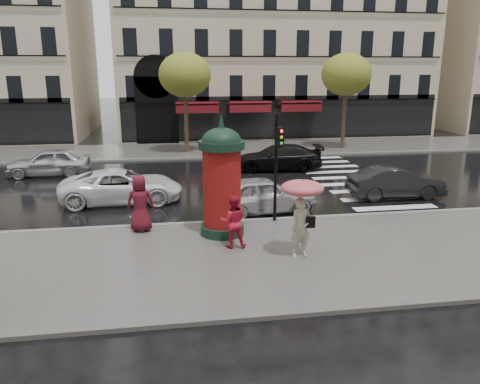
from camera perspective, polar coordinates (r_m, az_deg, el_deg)
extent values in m
plane|color=black|center=(14.96, 4.51, -7.35)|extent=(160.00, 160.00, 0.00)
cube|color=#474744|center=(14.49, 4.98, -7.87)|extent=(90.00, 7.00, 0.12)
cube|color=#474744|center=(33.09, -3.06, 5.18)|extent=(90.00, 6.00, 0.12)
cube|color=slate|center=(17.68, 2.29, -3.51)|extent=(90.00, 0.25, 0.14)
cube|color=slate|center=(30.15, -2.48, 4.25)|extent=(90.00, 0.25, 0.14)
cube|color=silver|center=(25.48, 12.74, 1.75)|extent=(3.60, 11.75, 0.01)
cube|color=#B7A88C|center=(44.64, 3.39, 20.51)|extent=(26.00, 14.00, 20.00)
cylinder|color=#38281C|center=(31.62, -6.59, 9.30)|extent=(0.28, 0.28, 5.20)
ellipsoid|color=#4E641F|center=(31.48, -6.74, 14.01)|extent=(3.40, 3.40, 2.89)
cylinder|color=#38281C|center=(33.90, 12.58, 9.42)|extent=(0.28, 0.28, 5.20)
ellipsoid|color=#4E641F|center=(33.76, 12.84, 13.81)|extent=(3.40, 3.40, 2.89)
imported|color=#BFB69D|center=(14.13, 7.44, -4.31)|extent=(0.73, 0.55, 1.83)
cylinder|color=black|center=(13.94, 7.52, -1.95)|extent=(0.02, 0.02, 1.16)
ellipsoid|color=#D0275E|center=(13.78, 7.61, 0.48)|extent=(1.27, 1.27, 0.44)
cone|color=black|center=(13.71, 7.64, 1.51)|extent=(0.04, 0.04, 0.10)
cube|color=black|center=(14.08, 8.60, -3.64)|extent=(0.27, 0.12, 0.34)
imported|color=red|center=(14.74, -0.86, -3.61)|extent=(0.88, 0.71, 1.71)
imported|color=#56111E|center=(16.52, -12.06, -1.36)|extent=(1.00, 0.68, 1.99)
cylinder|color=black|center=(16.16, -2.17, -4.52)|extent=(1.49, 1.49, 0.32)
cylinder|color=maroon|center=(15.73, -2.22, 0.60)|extent=(1.28, 1.28, 2.66)
cylinder|color=black|center=(15.43, -2.27, 5.77)|extent=(1.53, 1.53, 0.27)
ellipsoid|color=black|center=(15.42, -2.28, 6.16)|extent=(1.32, 1.32, 0.92)
cone|color=black|center=(15.33, -2.31, 8.71)|extent=(0.21, 0.21, 0.48)
cylinder|color=black|center=(17.07, 4.37, 2.85)|extent=(0.12, 0.12, 3.96)
cube|color=black|center=(16.69, 4.89, 6.70)|extent=(0.30, 0.26, 0.69)
imported|color=silver|center=(18.68, 2.72, -0.32)|extent=(4.59, 2.35, 1.49)
imported|color=black|center=(22.01, 18.47, 1.13)|extent=(4.26, 1.55, 1.39)
imported|color=white|center=(20.74, -14.20, 0.68)|extent=(5.21, 2.54, 1.43)
imported|color=black|center=(26.68, 4.63, 4.23)|extent=(5.17, 2.57, 1.44)
imported|color=silver|center=(27.17, -22.26, 3.39)|extent=(4.41, 1.92, 1.48)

